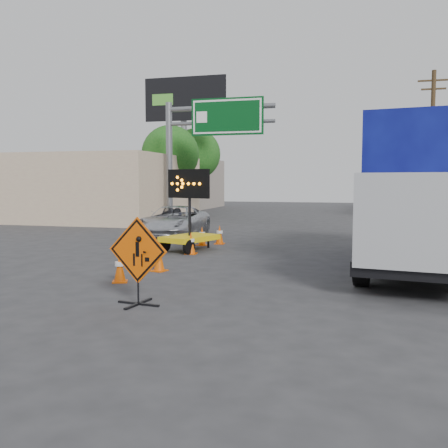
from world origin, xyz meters
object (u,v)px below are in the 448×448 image
at_px(arrow_board, 190,233).
at_px(pickup_truck, 174,222).
at_px(construction_sign, 138,259).
at_px(box_truck, 422,202).

height_order(arrow_board, pickup_truck, arrow_board).
bearing_deg(construction_sign, arrow_board, 109.67).
bearing_deg(box_truck, construction_sign, -127.88).
relative_size(arrow_board, pickup_truck, 0.58).
xyz_separation_m(arrow_board, pickup_truck, (-2.09, 3.95, 0.04)).
distance_m(pickup_truck, box_truck, 11.06).
height_order(construction_sign, box_truck, box_truck).
distance_m(construction_sign, pickup_truck, 11.98).
xyz_separation_m(construction_sign, arrow_board, (-1.53, 7.46, -0.28)).
xyz_separation_m(pickup_truck, box_truck, (9.40, -5.72, 1.16)).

